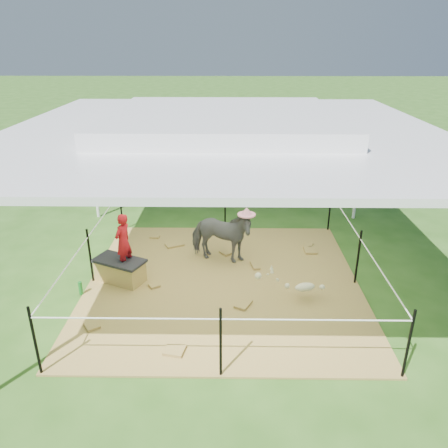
{
  "coord_description": "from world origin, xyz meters",
  "views": [
    {
      "loc": [
        0.1,
        -6.51,
        3.88
      ],
      "look_at": [
        0.0,
        0.6,
        0.85
      ],
      "focal_mm": 35.0,
      "sensor_mm": 36.0,
      "label": 1
    }
  ],
  "objects_px": {
    "green_bottle": "(81,288)",
    "distant_person": "(310,154)",
    "picnic_table_far": "(380,146)",
    "woman": "(123,236)",
    "pony": "(221,236)",
    "foal": "(305,286)",
    "picnic_table_near": "(296,151)",
    "straw_bale": "(120,271)",
    "trash_barrel": "(353,168)"
  },
  "relations": [
    {
      "from": "foal",
      "to": "picnic_table_near",
      "type": "distance_m",
      "value": 8.47
    },
    {
      "from": "foal",
      "to": "trash_barrel",
      "type": "bearing_deg",
      "value": 54.52
    },
    {
      "from": "pony",
      "to": "picnic_table_near",
      "type": "bearing_deg",
      "value": -3.14
    },
    {
      "from": "green_bottle",
      "to": "pony",
      "type": "bearing_deg",
      "value": 27.81
    },
    {
      "from": "straw_bale",
      "to": "pony",
      "type": "xyz_separation_m",
      "value": [
        1.71,
        0.74,
        0.33
      ]
    },
    {
      "from": "distant_person",
      "to": "pony",
      "type": "bearing_deg",
      "value": 63.88
    },
    {
      "from": "picnic_table_near",
      "to": "woman",
      "type": "bearing_deg",
      "value": -143.33
    },
    {
      "from": "woman",
      "to": "picnic_table_far",
      "type": "xyz_separation_m",
      "value": [
        7.05,
        8.76,
        -0.48
      ]
    },
    {
      "from": "foal",
      "to": "pony",
      "type": "bearing_deg",
      "value": 121.64
    },
    {
      "from": "picnic_table_near",
      "to": "picnic_table_far",
      "type": "bearing_deg",
      "value": -10.18
    },
    {
      "from": "green_bottle",
      "to": "picnic_table_near",
      "type": "xyz_separation_m",
      "value": [
        4.64,
        8.31,
        0.28
      ]
    },
    {
      "from": "woman",
      "to": "green_bottle",
      "type": "height_order",
      "value": "woman"
    },
    {
      "from": "straw_bale",
      "to": "woman",
      "type": "xyz_separation_m",
      "value": [
        0.1,
        -0.0,
        0.66
      ]
    },
    {
      "from": "foal",
      "to": "green_bottle",
      "type": "bearing_deg",
      "value": 163.5
    },
    {
      "from": "woman",
      "to": "distant_person",
      "type": "distance_m",
      "value": 8.25
    },
    {
      "from": "distant_person",
      "to": "picnic_table_near",
      "type": "bearing_deg",
      "value": -73.24
    },
    {
      "from": "picnic_table_far",
      "to": "distant_person",
      "type": "distance_m",
      "value": 3.26
    },
    {
      "from": "pony",
      "to": "trash_barrel",
      "type": "relative_size",
      "value": 1.24
    },
    {
      "from": "straw_bale",
      "to": "picnic_table_near",
      "type": "bearing_deg",
      "value": 62.51
    },
    {
      "from": "pony",
      "to": "foal",
      "type": "relative_size",
      "value": 1.34
    },
    {
      "from": "picnic_table_near",
      "to": "distant_person",
      "type": "height_order",
      "value": "distant_person"
    },
    {
      "from": "woman",
      "to": "trash_barrel",
      "type": "xyz_separation_m",
      "value": [
        5.27,
        5.6,
        -0.39
      ]
    },
    {
      "from": "green_bottle",
      "to": "pony",
      "type": "height_order",
      "value": "pony"
    },
    {
      "from": "picnic_table_far",
      "to": "distant_person",
      "type": "bearing_deg",
      "value": -143.57
    },
    {
      "from": "distant_person",
      "to": "straw_bale",
      "type": "bearing_deg",
      "value": 54.99
    },
    {
      "from": "green_bottle",
      "to": "distant_person",
      "type": "relative_size",
      "value": 0.22
    },
    {
      "from": "green_bottle",
      "to": "pony",
      "type": "relative_size",
      "value": 0.19
    },
    {
      "from": "woman",
      "to": "picnic_table_far",
      "type": "distance_m",
      "value": 11.25
    },
    {
      "from": "pony",
      "to": "foal",
      "type": "height_order",
      "value": "pony"
    },
    {
      "from": "foal",
      "to": "picnic_table_far",
      "type": "bearing_deg",
      "value": 51.36
    },
    {
      "from": "picnic_table_far",
      "to": "trash_barrel",
      "type": "bearing_deg",
      "value": -114.97
    },
    {
      "from": "trash_barrel",
      "to": "pony",
      "type": "bearing_deg",
      "value": -127.0
    },
    {
      "from": "straw_bale",
      "to": "foal",
      "type": "relative_size",
      "value": 0.9
    },
    {
      "from": "distant_person",
      "to": "picnic_table_far",
      "type": "bearing_deg",
      "value": -151.08
    },
    {
      "from": "pony",
      "to": "distant_person",
      "type": "bearing_deg",
      "value": -7.73
    },
    {
      "from": "trash_barrel",
      "to": "distant_person",
      "type": "distance_m",
      "value": 1.73
    },
    {
      "from": "woman",
      "to": "trash_barrel",
      "type": "bearing_deg",
      "value": 161.59
    },
    {
      "from": "green_bottle",
      "to": "picnic_table_near",
      "type": "height_order",
      "value": "picnic_table_near"
    },
    {
      "from": "green_bottle",
      "to": "foal",
      "type": "distance_m",
      "value": 3.62
    },
    {
      "from": "foal",
      "to": "picnic_table_near",
      "type": "bearing_deg",
      "value": 68.12
    },
    {
      "from": "trash_barrel",
      "to": "woman",
      "type": "bearing_deg",
      "value": -133.26
    },
    {
      "from": "woman",
      "to": "trash_barrel",
      "type": "distance_m",
      "value": 7.7
    },
    {
      "from": "woman",
      "to": "pony",
      "type": "xyz_separation_m",
      "value": [
        1.61,
        0.74,
        -0.33
      ]
    },
    {
      "from": "foal",
      "to": "picnic_table_far",
      "type": "height_order",
      "value": "picnic_table_far"
    },
    {
      "from": "straw_bale",
      "to": "pony",
      "type": "relative_size",
      "value": 0.67
    },
    {
      "from": "distant_person",
      "to": "woman",
      "type": "bearing_deg",
      "value": 55.58
    },
    {
      "from": "picnic_table_far",
      "to": "distant_person",
      "type": "height_order",
      "value": "distant_person"
    },
    {
      "from": "trash_barrel",
      "to": "distant_person",
      "type": "height_order",
      "value": "distant_person"
    },
    {
      "from": "trash_barrel",
      "to": "picnic_table_near",
      "type": "xyz_separation_m",
      "value": [
        -1.28,
        2.26,
        -0.06
      ]
    },
    {
      "from": "straw_bale",
      "to": "picnic_table_far",
      "type": "relative_size",
      "value": 0.43
    }
  ]
}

